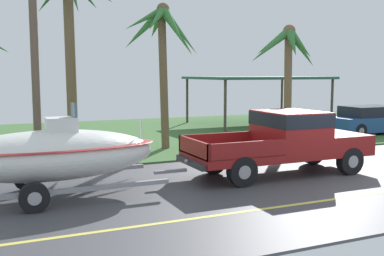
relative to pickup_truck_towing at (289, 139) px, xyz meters
The scene contains 9 objects.
ground 7.47m from the pickup_truck_towing, 85.08° to the left, with size 36.00×22.00×0.11m.
pickup_truck_towing is the anchor object (origin of this frame).
boat_on_trailer 6.75m from the pickup_truck_towing, behind, with size 6.20×2.30×2.24m.
parked_sedan_near 10.65m from the pickup_truck_towing, 32.62° to the left, with size 4.56×1.84×1.38m.
carport_awning 13.00m from the pickup_truck_towing, 62.31° to the left, with size 7.15×5.27×2.76m.
palm_tree_near_left 6.94m from the pickup_truck_towing, 107.34° to the left, with size 3.16×3.27×5.62m.
palm_tree_far_left 9.15m from the pickup_truck_towing, 129.36° to the left, with size 3.36×2.86×6.80m.
palm_tree_far_right 6.14m from the pickup_truck_towing, 55.85° to the left, with size 3.22×2.74×4.89m.
utility_pole 8.19m from the pickup_truck_towing, 150.94° to the left, with size 0.24×1.80×7.61m.
Camera 1 is at (-8.67, -10.14, 2.95)m, focal length 43.27 mm.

